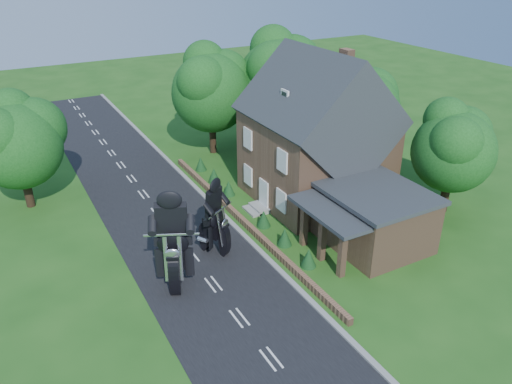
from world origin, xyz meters
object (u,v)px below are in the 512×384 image
motorcycle_lead (215,242)px  motorcycle_follow (176,272)px  garden_wall (242,220)px  annex (373,217)px  house (317,138)px

motorcycle_lead → motorcycle_follow: bearing=0.2°
garden_wall → motorcycle_lead: size_ratio=14.47×
garden_wall → motorcycle_follow: size_ratio=12.20×
annex → motorcycle_lead: 9.25m
garden_wall → house: bearing=9.2°
house → annex: bearing=-95.2°
garden_wall → motorcycle_follow: bearing=-145.1°
annex → motorcycle_follow: 11.72m
house → annex: size_ratio=1.45×
motorcycle_lead → garden_wall: bearing=-174.0°
garden_wall → annex: (5.57, -5.80, 1.57)m
house → motorcycle_lead: size_ratio=6.73×
house → motorcycle_follow: (-12.19, -5.19, -3.50)m
annex → house: bearing=84.8°
annex → motorcycle_follow: size_ratio=3.91×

